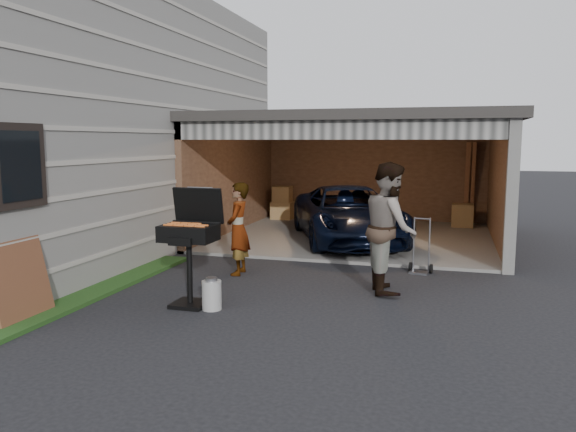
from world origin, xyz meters
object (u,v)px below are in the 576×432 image
(minivan, at_px, (348,217))
(propane_tank, at_px, (212,295))
(woman, at_px, (238,229))
(bbq_grill, at_px, (190,237))
(plywood_panel, at_px, (20,281))
(hand_truck, at_px, (420,262))
(man, at_px, (390,227))

(minivan, relative_size, propane_tank, 10.97)
(minivan, bearing_deg, propane_tank, -121.51)
(minivan, height_order, woman, woman)
(bbq_grill, distance_m, plywood_panel, 2.24)
(hand_truck, bearing_deg, propane_tank, -120.38)
(woman, distance_m, man, 2.68)
(woman, height_order, hand_truck, woman)
(man, relative_size, plywood_panel, 1.88)
(woman, bearing_deg, hand_truck, 101.22)
(man, xyz_separation_m, plywood_panel, (-4.41, -2.79, -0.48))
(man, bearing_deg, minivan, 3.95)
(minivan, bearing_deg, hand_truck, -76.34)
(minivan, xyz_separation_m, propane_tank, (-0.93, -5.45, -0.42))
(plywood_panel, distance_m, hand_truck, 6.38)
(man, bearing_deg, hand_truck, -31.54)
(bbq_grill, relative_size, hand_truck, 1.68)
(woman, height_order, propane_tank, woman)
(minivan, xyz_separation_m, man, (1.32, -3.80, 0.38))
(minivan, bearing_deg, man, -92.71)
(hand_truck, bearing_deg, plywood_panel, -128.25)
(man, xyz_separation_m, bbq_grill, (-2.61, -1.54, -0.02))
(woman, xyz_separation_m, hand_truck, (3.05, 0.98, -0.61))
(man, bearing_deg, propane_tank, 111.09)
(minivan, height_order, bbq_grill, bbq_grill)
(woman, relative_size, plywood_panel, 1.51)
(man, distance_m, plywood_panel, 5.24)
(man, distance_m, propane_tank, 2.90)
(plywood_panel, bearing_deg, woman, 61.06)
(woman, distance_m, hand_truck, 3.26)
(minivan, distance_m, propane_tank, 5.54)
(man, distance_m, hand_truck, 1.65)
(bbq_grill, relative_size, propane_tank, 4.08)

